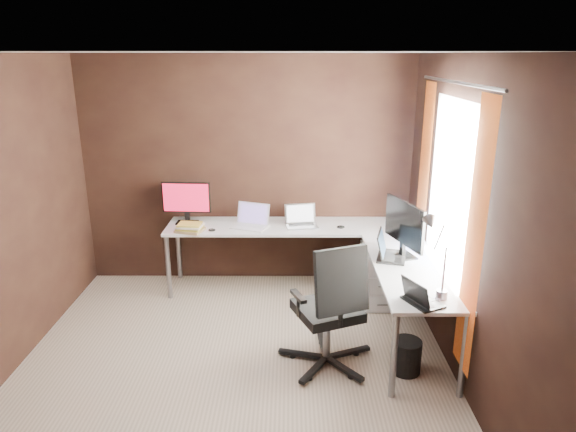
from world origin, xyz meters
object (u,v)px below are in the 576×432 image
object	(u,v)px
laptop_silver	(301,221)
wastebasket	(406,356)
laptop_white	(251,222)
laptop_black_small	(420,298)
drawer_pedestal	(383,275)
book_stack	(190,228)
monitor_left	(186,200)
monitor_right	(404,226)
desk_lamp	(435,246)
office_chair	(329,330)
laptop_black_big	(388,252)

from	to	relation	value
laptop_silver	wastebasket	world-z (taller)	laptop_silver
laptop_white	laptop_black_small	distance (m)	2.24
drawer_pedestal	book_stack	bearing A→B (deg)	175.71
laptop_black_small	monitor_left	bearing A→B (deg)	21.45
monitor_right	desk_lamp	bearing A→B (deg)	165.74
laptop_white	book_stack	xyz separation A→B (m)	(-0.62, -0.16, -0.01)
monitor_right	laptop_silver	world-z (taller)	monitor_right
laptop_black_small	laptop_white	bearing A→B (deg)	11.58
desk_lamp	office_chair	xyz separation A→B (m)	(-0.76, 0.16, -0.80)
laptop_white	book_stack	world-z (taller)	laptop_white
laptop_black_small	desk_lamp	distance (m)	0.41
book_stack	office_chair	world-z (taller)	office_chair
desk_lamp	monitor_left	bearing A→B (deg)	138.38
laptop_white	laptop_silver	world-z (taller)	laptop_white
drawer_pedestal	laptop_black_big	bearing A→B (deg)	-97.81
laptop_white	desk_lamp	bearing A→B (deg)	-27.03
laptop_white	laptop_silver	distance (m)	0.53
laptop_black_big	laptop_silver	bearing A→B (deg)	55.59
laptop_silver	book_stack	distance (m)	1.17
wastebasket	laptop_silver	bearing A→B (deg)	117.70
laptop_black_big	desk_lamp	bearing A→B (deg)	-150.67
drawer_pedestal	book_stack	size ratio (longest dim) A/B	1.90
drawer_pedestal	laptop_black_big	size ratio (longest dim) A/B	1.49
book_stack	laptop_black_small	bearing A→B (deg)	-38.88
laptop_black_big	wastebasket	bearing A→B (deg)	-159.81
laptop_silver	book_stack	bearing A→B (deg)	-179.58
monitor_left	book_stack	bearing A→B (deg)	-71.11
monitor_left	laptop_black_small	bearing A→B (deg)	-39.08
office_chair	wastebasket	distance (m)	0.66
laptop_black_small	desk_lamp	xyz separation A→B (m)	(0.12, 0.16, 0.35)
laptop_black_small	wastebasket	xyz separation A→B (m)	(-0.01, 0.22, -0.63)
laptop_white	office_chair	distance (m)	1.69
book_stack	desk_lamp	size ratio (longest dim) A/B	0.50
monitor_right	laptop_black_big	xyz separation A→B (m)	(-0.14, -0.03, -0.24)
monitor_right	laptop_silver	xyz separation A→B (m)	(-0.91, 0.87, -0.24)
monitor_right	book_stack	size ratio (longest dim) A/B	1.92
laptop_silver	laptop_black_small	xyz separation A→B (m)	(0.84, -1.80, -0.01)
laptop_silver	laptop_white	bearing A→B (deg)	174.54
monitor_right	laptop_black_small	distance (m)	0.97
office_chair	laptop_white	bearing A→B (deg)	94.76
book_stack	desk_lamp	world-z (taller)	desk_lamp
monitor_right	laptop_silver	bearing A→B (deg)	27.94
drawer_pedestal	desk_lamp	distance (m)	1.55
monitor_left	desk_lamp	size ratio (longest dim) A/B	0.83
laptop_black_small	office_chair	bearing A→B (deg)	37.48
monitor_left	wastebasket	bearing A→B (deg)	-35.64
laptop_silver	laptop_black_big	bearing A→B (deg)	-58.53
drawer_pedestal	laptop_silver	distance (m)	1.03
laptop_black_small	office_chair	size ratio (longest dim) A/B	0.31
book_stack	monitor_right	bearing A→B (deg)	-18.16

